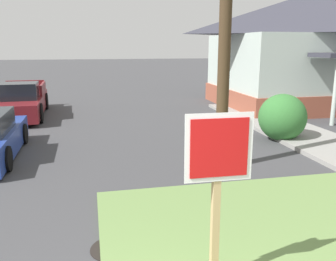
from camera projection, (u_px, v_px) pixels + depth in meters
The scene contains 5 objects.
stop_sign at pixel (216, 202), 4.18m from camera, with size 0.79×0.29×2.11m.
manhole_cover at pixel (114, 249), 5.25m from camera, with size 0.70×0.70×0.02m, color black.
pickup_truck_maroon at pixel (19, 102), 14.87m from camera, with size 2.24×5.36×1.48m.
corner_house at pixel (316, 48), 17.36m from camera, with size 9.52×7.88×5.48m.
shrub_by_curb at pixel (282, 117), 11.14m from camera, with size 1.47×1.47×1.46m, color #326E31.
Camera 1 is at (-0.54, -2.04, 2.91)m, focal length 38.30 mm.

